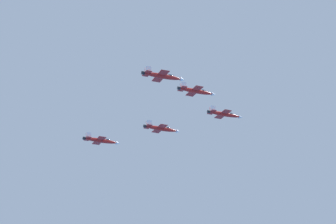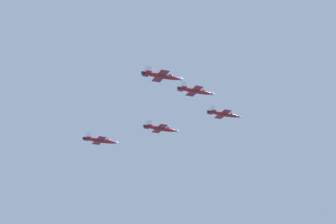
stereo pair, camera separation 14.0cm
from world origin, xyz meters
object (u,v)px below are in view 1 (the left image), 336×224
Objects in this scene: jet_right_outer at (162,76)px; jet_lead at (224,114)px; jet_left_wingman at (161,129)px; jet_right_wingman at (196,91)px; jet_left_outer at (101,140)px.

jet_lead is at bearing 41.35° from jet_right_outer.
jet_right_outer is (44.85, 29.56, -2.83)m from jet_left_wingman.
jet_right_wingman is at bearing -90.99° from jet_left_wingman.
jet_lead is at bearing 39.69° from jet_right_wingman.
jet_right_wingman is at bearing -69.56° from jet_left_outer.
jet_right_outer is (25.63, 2.32, -5.07)m from jet_right_wingman.
jet_left_wingman is 25.82m from jet_left_outer.
jet_lead is 1.03× the size of jet_right_outer.
jet_left_wingman reaches higher than jet_left_outer.
jet_lead is at bearing -41.35° from jet_left_wingman.
jet_left_wingman is (6.42, -24.92, -2.84)m from jet_lead.
jet_lead is 1.02× the size of jet_right_wingman.
jet_right_outer is (38.43, 54.48, -0.77)m from jet_left_outer.
jet_right_wingman reaches higher than jet_left_outer.
jet_lead is 25.74m from jet_right_wingman.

